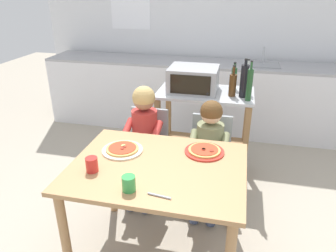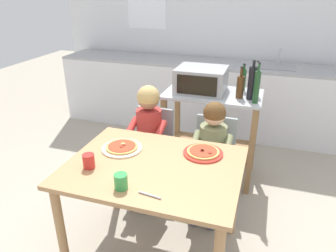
{
  "view_description": "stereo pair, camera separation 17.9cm",
  "coord_description": "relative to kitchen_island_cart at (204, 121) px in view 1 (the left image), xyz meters",
  "views": [
    {
      "loc": [
        0.47,
        -1.73,
        1.85
      ],
      "look_at": [
        0.0,
        0.3,
        0.91
      ],
      "focal_mm": 34.02,
      "sensor_mm": 36.0,
      "label": 1
    },
    {
      "loc": [
        0.65,
        -1.68,
        1.85
      ],
      "look_at": [
        0.0,
        0.3,
        0.91
      ],
      "focal_mm": 34.02,
      "sensor_mm": 36.0,
      "label": 2
    }
  ],
  "objects": [
    {
      "name": "ground_plane",
      "position": [
        -0.16,
        -0.11,
        -0.59
      ],
      "size": [
        10.7,
        10.7,
        0.0
      ],
      "primitive_type": "plane",
      "color": "#A89E8C"
    },
    {
      "name": "back_wall_tiled",
      "position": [
        -0.17,
        1.55,
        0.76
      ],
      "size": [
        4.66,
        0.13,
        2.7
      ],
      "color": "silver",
      "rests_on": "ground"
    },
    {
      "name": "kitchen_counter",
      "position": [
        -0.16,
        1.14,
        -0.13
      ],
      "size": [
        4.2,
        0.6,
        1.12
      ],
      "color": "silver",
      "rests_on": "ground"
    },
    {
      "name": "kitchen_island_cart",
      "position": [
        0.0,
        0.0,
        0.0
      ],
      "size": [
        0.91,
        0.54,
        0.9
      ],
      "color": "#B7BABF",
      "rests_on": "ground"
    },
    {
      "name": "toaster_oven",
      "position": [
        -0.12,
        0.0,
        0.42
      ],
      "size": [
        0.46,
        0.4,
        0.23
      ],
      "color": "#999BA0",
      "rests_on": "kitchen_island_cart"
    },
    {
      "name": "bottle_tall_green_wine",
      "position": [
        0.25,
        0.16,
        0.42
      ],
      "size": [
        0.05,
        0.05,
        0.26
      ],
      "color": "#1E4723",
      "rests_on": "kitchen_island_cart"
    },
    {
      "name": "bottle_squat_spirits",
      "position": [
        0.35,
        -0.07,
        0.46
      ],
      "size": [
        0.07,
        0.07,
        0.35
      ],
      "color": "black",
      "rests_on": "kitchen_island_cart"
    },
    {
      "name": "bottle_dark_olive_oil",
      "position": [
        0.25,
        -0.07,
        0.41
      ],
      "size": [
        0.07,
        0.07,
        0.29
      ],
      "color": "#4C2D14",
      "rests_on": "kitchen_island_cart"
    },
    {
      "name": "bottle_brown_beer",
      "position": [
        0.37,
        0.06,
        0.43
      ],
      "size": [
        0.06,
        0.06,
        0.32
      ],
      "color": "#ADB7B2",
      "rests_on": "kitchen_island_cart"
    },
    {
      "name": "bottle_slim_sauce",
      "position": [
        0.4,
        -0.16,
        0.45
      ],
      "size": [
        0.05,
        0.05,
        0.36
      ],
      "color": "#1E4723",
      "rests_on": "kitchen_island_cart"
    },
    {
      "name": "dining_table",
      "position": [
        -0.16,
        -1.18,
        0.06
      ],
      "size": [
        1.14,
        0.88,
        0.76
      ],
      "color": "#AD7F51",
      "rests_on": "ground"
    },
    {
      "name": "dining_chair_left",
      "position": [
        -0.46,
        -0.45,
        -0.11
      ],
      "size": [
        0.36,
        0.36,
        0.81
      ],
      "color": "gray",
      "rests_on": "ground"
    },
    {
      "name": "dining_chair_right",
      "position": [
        0.11,
        -0.49,
        -0.11
      ],
      "size": [
        0.36,
        0.36,
        0.81
      ],
      "color": "gray",
      "rests_on": "ground"
    },
    {
      "name": "child_in_red_shirt",
      "position": [
        -0.46,
        -0.57,
        0.09
      ],
      "size": [
        0.32,
        0.42,
        1.05
      ],
      "color": "#424C6B",
      "rests_on": "ground"
    },
    {
      "name": "child_in_olive_shirt",
      "position": [
        0.11,
        -0.61,
        0.05
      ],
      "size": [
        0.32,
        0.42,
        0.99
      ],
      "color": "#424C6B",
      "rests_on": "ground"
    },
    {
      "name": "pizza_plate_cream",
      "position": [
        -0.46,
        -1.05,
        0.18
      ],
      "size": [
        0.29,
        0.29,
        0.03
      ],
      "color": "beige",
      "rests_on": "dining_table"
    },
    {
      "name": "pizza_plate_red_rimmed",
      "position": [
        0.11,
        -0.94,
        0.18
      ],
      "size": [
        0.28,
        0.28,
        0.03
      ],
      "color": "red",
      "rests_on": "dining_table"
    },
    {
      "name": "drinking_cup_red",
      "position": [
        -0.55,
        -1.35,
        0.22
      ],
      "size": [
        0.08,
        0.08,
        0.1
      ],
      "primitive_type": "cylinder",
      "color": "red",
      "rests_on": "dining_table"
    },
    {
      "name": "drinking_cup_green",
      "position": [
        -0.25,
        -1.49,
        0.22
      ],
      "size": [
        0.08,
        0.08,
        0.09
      ],
      "primitive_type": "cylinder",
      "color": "green",
      "rests_on": "dining_table"
    },
    {
      "name": "serving_spoon",
      "position": [
        -0.07,
        -1.51,
        0.18
      ],
      "size": [
        0.14,
        0.03,
        0.01
      ],
      "primitive_type": "cylinder",
      "rotation": [
        0.0,
        1.57,
        3.0
      ],
      "color": "#B7BABF",
      "rests_on": "dining_table"
    }
  ]
}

